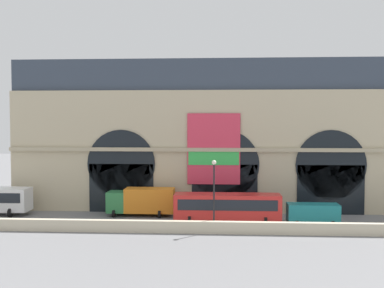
{
  "coord_description": "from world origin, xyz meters",
  "views": [
    {
      "loc": [
        -0.55,
        -48.08,
        10.59
      ],
      "look_at": [
        -3.77,
        5.0,
        8.02
      ],
      "focal_mm": 43.09,
      "sensor_mm": 36.0,
      "label": 1
    }
  ],
  "objects": [
    {
      "name": "ground_plane",
      "position": [
        0.0,
        0.0,
        0.0
      ],
      "size": [
        200.0,
        200.0,
        0.0
      ],
      "primitive_type": "plane",
      "color": "slate"
    },
    {
      "name": "quay_parapet_wall",
      "position": [
        0.0,
        -4.84,
        0.58
      ],
      "size": [
        90.0,
        0.7,
        1.15
      ],
      "primitive_type": "cube",
      "color": "beige",
      "rests_on": "ground"
    },
    {
      "name": "station_building",
      "position": [
        0.03,
        7.67,
        8.76
      ],
      "size": [
        50.73,
        5.72,
        17.97
      ],
      "color": "#BCAD8C",
      "rests_on": "ground"
    },
    {
      "name": "box_truck_midwest",
      "position": [
        -9.31,
        2.89,
        1.7
      ],
      "size": [
        7.5,
        2.91,
        3.12
      ],
      "color": "#2D7A42",
      "rests_on": "ground"
    },
    {
      "name": "bus_center",
      "position": [
        0.23,
        -0.56,
        1.78
      ],
      "size": [
        11.0,
        3.25,
        3.1
      ],
      "color": "red",
      "rests_on": "ground"
    },
    {
      "name": "van_mideast",
      "position": [
        8.98,
        -0.76,
        1.25
      ],
      "size": [
        5.2,
        2.48,
        2.2
      ],
      "color": "#19727A",
      "rests_on": "ground"
    },
    {
      "name": "street_lamp_quayside",
      "position": [
        -1.1,
        -4.04,
        4.41
      ],
      "size": [
        0.44,
        0.44,
        6.9
      ],
      "color": "black",
      "rests_on": "ground"
    }
  ]
}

